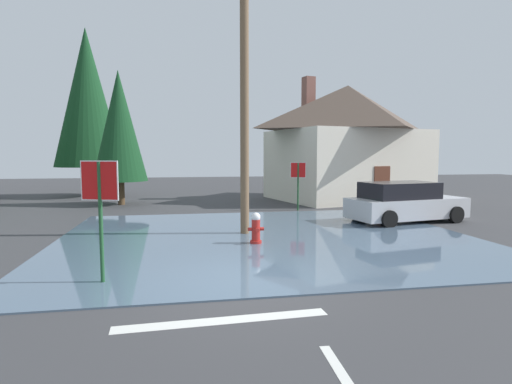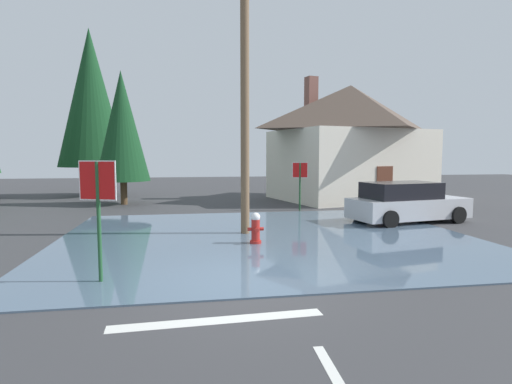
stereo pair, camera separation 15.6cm
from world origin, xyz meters
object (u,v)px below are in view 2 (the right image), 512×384
object	(u,v)px
fire_hydrant	(256,229)
parked_car	(406,203)
utility_pole	(245,88)
stop_sign_near	(98,195)
house	(350,141)
pine_tree_far_center	(91,98)
stop_sign_far	(300,176)
pine_tree_short_left	(122,126)

from	to	relation	value
fire_hydrant	parked_car	xyz separation A→B (m)	(6.39, 2.96, 0.29)
fire_hydrant	utility_pole	distance (m)	4.56
stop_sign_near	parked_car	world-z (taller)	stop_sign_near
fire_hydrant	house	world-z (taller)	house
parked_car	pine_tree_far_center	xyz separation A→B (m)	(-14.05, 12.56, 5.29)
fire_hydrant	stop_sign_far	world-z (taller)	stop_sign_far
house	pine_tree_far_center	bearing A→B (deg)	164.18
house	stop_sign_far	bearing A→B (deg)	-133.72
fire_hydrant	pine_tree_short_left	bearing A→B (deg)	115.85
house	parked_car	world-z (taller)	house
stop_sign_near	house	distance (m)	18.23
stop_sign_near	stop_sign_far	distance (m)	12.15
house	pine_tree_short_left	xyz separation A→B (m)	(-12.60, -0.57, 0.64)
stop_sign_near	fire_hydrant	xyz separation A→B (m)	(3.72, 3.09, -1.34)
house	pine_tree_far_center	xyz separation A→B (m)	(-15.08, 4.27, 2.63)
stop_sign_near	house	xyz separation A→B (m)	(11.15, 14.33, 1.61)
stop_sign_far	house	bearing A→B (deg)	46.28
utility_pole	stop_sign_far	distance (m)	6.99
stop_sign_near	utility_pole	world-z (taller)	utility_pole
utility_pole	fire_hydrant	bearing A→B (deg)	-87.02
parked_car	house	bearing A→B (deg)	82.87
pine_tree_short_left	stop_sign_far	bearing A→B (deg)	-24.34
fire_hydrant	pine_tree_far_center	bearing A→B (deg)	116.26
parked_car	pine_tree_far_center	size ratio (longest dim) A/B	0.47
utility_pole	pine_tree_short_left	bearing A→B (deg)	119.25
stop_sign_far	pine_tree_short_left	distance (m)	9.56
pine_tree_short_left	pine_tree_far_center	size ratio (longest dim) A/B	0.67
stop_sign_near	pine_tree_short_left	world-z (taller)	pine_tree_short_left
utility_pole	stop_sign_near	bearing A→B (deg)	-127.90
house	parked_car	xyz separation A→B (m)	(-1.04, -8.28, -2.66)
house	fire_hydrant	bearing A→B (deg)	-123.43
parked_car	utility_pole	bearing A→B (deg)	-168.00
stop_sign_far	utility_pole	bearing A→B (deg)	-122.17
stop_sign_near	parked_car	xyz separation A→B (m)	(10.11, 6.05, -1.05)
parked_car	pine_tree_short_left	xyz separation A→B (m)	(-11.56, 7.72, 3.30)
pine_tree_short_left	pine_tree_far_center	xyz separation A→B (m)	(-2.48, 4.84, 1.99)
utility_pole	parked_car	bearing A→B (deg)	12.00
stop_sign_far	pine_tree_far_center	xyz separation A→B (m)	(-10.90, 8.65, 4.44)
fire_hydrant	pine_tree_far_center	size ratio (longest dim) A/B	0.09
utility_pole	pine_tree_far_center	distance (m)	15.91
stop_sign_far	pine_tree_short_left	xyz separation A→B (m)	(-8.42, 3.81, 2.45)
parked_car	pine_tree_short_left	world-z (taller)	pine_tree_short_left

